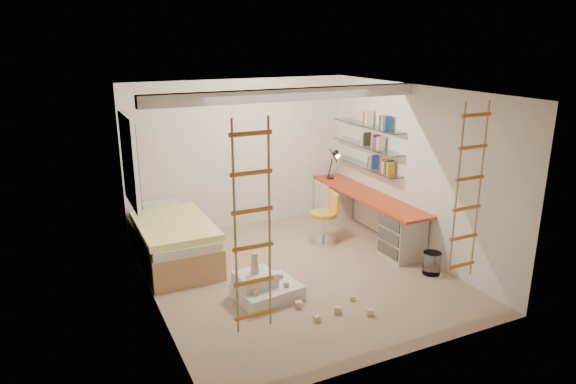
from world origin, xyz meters
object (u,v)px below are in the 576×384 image
bed (173,240)px  swivel_chair (325,224)px  play_platform (264,288)px  desk (365,213)px

bed → swivel_chair: (2.42, -0.35, -0.01)m
bed → swivel_chair: swivel_chair is taller
bed → play_platform: 1.85m
play_platform → swivel_chair: bearing=38.8°
desk → play_platform: (-2.42, -1.30, -0.27)m
swivel_chair → play_platform: swivel_chair is taller
desk → swivel_chair: 0.78m
bed → play_platform: bed is taller
desk → bed: bearing=173.5°
swivel_chair → desk: bearing=-1.4°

